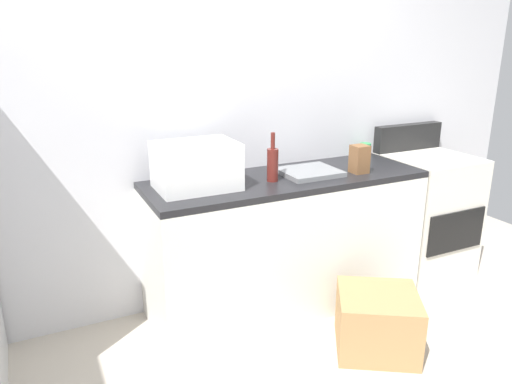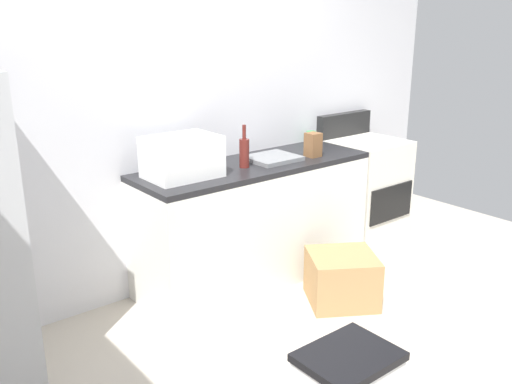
{
  "view_description": "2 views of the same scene",
  "coord_description": "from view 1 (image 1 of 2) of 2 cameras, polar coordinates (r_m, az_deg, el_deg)",
  "views": [
    {
      "loc": [
        -1.16,
        -1.37,
        1.74
      ],
      "look_at": [
        -0.09,
        0.84,
        0.96
      ],
      "focal_mm": 34.07,
      "sensor_mm": 36.0,
      "label": 1
    },
    {
      "loc": [
        -2.14,
        -1.84,
        1.9
      ],
      "look_at": [
        -0.13,
        0.65,
        0.9
      ],
      "focal_mm": 39.25,
      "sensor_mm": 36.0,
      "label": 2
    }
  ],
  "objects": [
    {
      "name": "stove_oven",
      "position": [
        3.93,
        19.2,
        -2.23
      ],
      "size": [
        0.6,
        0.61,
        1.1
      ],
      "color": "silver",
      "rests_on": "ground_plane"
    },
    {
      "name": "sink_basin",
      "position": [
        3.13,
        6.28,
        2.35
      ],
      "size": [
        0.36,
        0.32,
        0.03
      ],
      "primitive_type": "cube",
      "color": "slate",
      "rests_on": "kitchen_counter"
    },
    {
      "name": "wine_bottle",
      "position": [
        2.94,
        1.96,
        3.36
      ],
      "size": [
        0.07,
        0.07,
        0.3
      ],
      "color": "#591E19",
      "rests_on": "kitchen_counter"
    },
    {
      "name": "cardboard_box_medium",
      "position": [
        2.98,
        14.03,
        -14.55
      ],
      "size": [
        0.61,
        0.6,
        0.35
      ],
      "primitive_type": "cube",
      "rotation": [
        0.0,
        0.0,
        -0.56
      ],
      "color": "#A37A4C",
      "rests_on": "ground_plane"
    },
    {
      "name": "coffee_mug",
      "position": [
        3.66,
        12.69,
        4.84
      ],
      "size": [
        0.08,
        0.08,
        0.1
      ],
      "primitive_type": "cylinder",
      "color": "#338C4C",
      "rests_on": "kitchen_counter"
    },
    {
      "name": "kitchen_counter",
      "position": [
        3.22,
        3.5,
        -5.89
      ],
      "size": [
        1.8,
        0.6,
        0.9
      ],
      "color": "silver",
      "rests_on": "ground_plane"
    },
    {
      "name": "microwave",
      "position": [
        2.81,
        -7.05,
        3.08
      ],
      "size": [
        0.46,
        0.34,
        0.27
      ],
      "primitive_type": "cube",
      "color": "white",
      "rests_on": "kitchen_counter"
    },
    {
      "name": "knife_block",
      "position": [
        3.2,
        12.05,
        3.8
      ],
      "size": [
        0.1,
        0.1,
        0.18
      ],
      "primitive_type": "cube",
      "color": "brown",
      "rests_on": "kitchen_counter"
    },
    {
      "name": "wall_back",
      "position": [
        3.17,
        -4.16,
        9.71
      ],
      "size": [
        5.0,
        0.1,
        2.6
      ],
      "primitive_type": "cube",
      "color": "silver",
      "rests_on": "ground_plane"
    }
  ]
}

